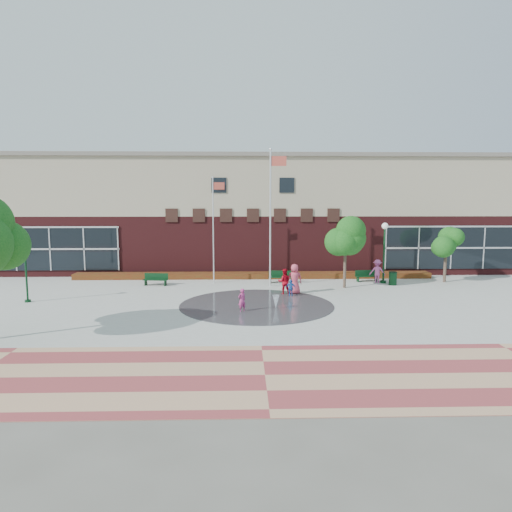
{
  "coord_description": "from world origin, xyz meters",
  "views": [
    {
      "loc": [
        -0.68,
        -21.4,
        5.76
      ],
      "look_at": [
        0.0,
        4.0,
        2.6
      ],
      "focal_mm": 32.0,
      "sensor_mm": 36.0,
      "label": 1
    }
  ],
  "objects_px": {
    "bench_left": "(156,282)",
    "trash_can": "(393,278)",
    "flagpole_left": "(214,224)",
    "flagpole_right": "(271,210)",
    "child_splash": "(242,300)"
  },
  "relations": [
    {
      "from": "bench_left",
      "to": "trash_can",
      "type": "distance_m",
      "value": 15.99
    },
    {
      "from": "flagpole_left",
      "to": "child_splash",
      "type": "bearing_deg",
      "value": -82.6
    },
    {
      "from": "flagpole_right",
      "to": "bench_left",
      "type": "xyz_separation_m",
      "value": [
        -7.73,
        0.48,
        -4.79
      ]
    },
    {
      "from": "bench_left",
      "to": "child_splash",
      "type": "height_order",
      "value": "child_splash"
    },
    {
      "from": "flagpole_right",
      "to": "child_splash",
      "type": "height_order",
      "value": "flagpole_right"
    },
    {
      "from": "flagpole_right",
      "to": "child_splash",
      "type": "distance_m",
      "value": 8.42
    },
    {
      "from": "flagpole_right",
      "to": "child_splash",
      "type": "xyz_separation_m",
      "value": [
        -1.9,
        -6.89,
        -4.44
      ]
    },
    {
      "from": "child_splash",
      "to": "trash_can",
      "type": "bearing_deg",
      "value": 177.55
    },
    {
      "from": "flagpole_left",
      "to": "child_splash",
      "type": "relative_size",
      "value": 5.94
    },
    {
      "from": "bench_left",
      "to": "child_splash",
      "type": "distance_m",
      "value": 9.4
    },
    {
      "from": "flagpole_right",
      "to": "trash_can",
      "type": "bearing_deg",
      "value": 3.63
    },
    {
      "from": "flagpole_right",
      "to": "trash_can",
      "type": "xyz_separation_m",
      "value": [
        8.26,
        0.2,
        -4.59
      ]
    },
    {
      "from": "flagpole_left",
      "to": "flagpole_right",
      "type": "height_order",
      "value": "flagpole_right"
    },
    {
      "from": "flagpole_left",
      "to": "flagpole_right",
      "type": "relative_size",
      "value": 0.81
    },
    {
      "from": "flagpole_left",
      "to": "bench_left",
      "type": "distance_m",
      "value": 5.5
    }
  ]
}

